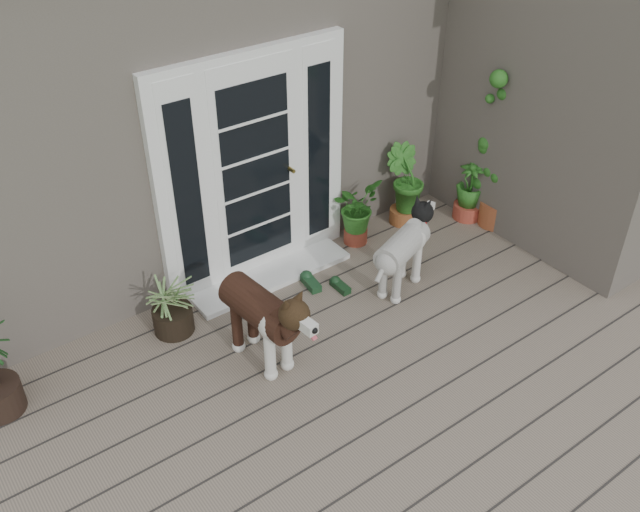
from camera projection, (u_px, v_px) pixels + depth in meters
deck at (432, 398)px, 5.49m from camera, size 6.20×4.60×0.12m
house_main at (165, 60)px, 7.42m from camera, size 7.40×4.00×3.10m
house_wing at (585, 90)px, 6.75m from camera, size 1.60×2.40×3.10m
door_unit at (254, 169)px, 6.18m from camera, size 1.90×0.14×2.15m
door_step at (271, 275)px, 6.66m from camera, size 1.60×0.40×0.05m
brindle_dog at (261, 322)px, 5.55m from camera, size 0.50×0.98×0.79m
white_dog at (401, 258)px, 6.34m from camera, size 0.90×0.62×0.69m
spider_plant at (171, 302)px, 5.88m from camera, size 0.68×0.68×0.62m
herb_a at (356, 216)px, 7.00m from camera, size 0.63×0.63×0.61m
herb_b at (404, 195)px, 7.29m from camera, size 0.61×0.61×0.66m
herb_c at (469, 195)px, 7.40m from camera, size 0.38×0.38×0.55m
sapling at (507, 143)px, 6.91m from camera, size 0.71×0.71×1.87m
clog_left at (311, 282)px, 6.54m from camera, size 0.18×0.32×0.09m
clog_right at (340, 286)px, 6.51m from camera, size 0.12×0.26×0.08m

